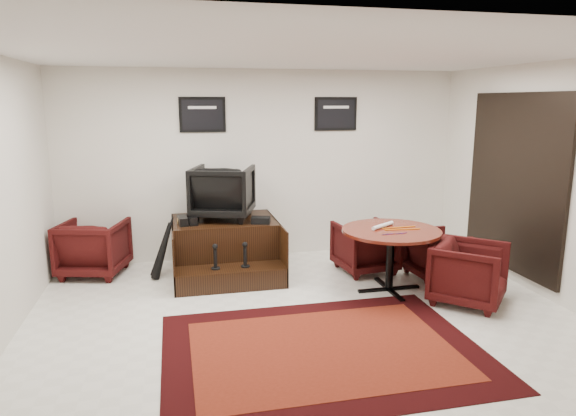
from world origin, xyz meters
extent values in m
plane|color=silver|center=(0.00, 0.00, 0.00)|extent=(6.00, 6.00, 0.00)
cube|color=beige|center=(0.00, 2.50, 1.40)|extent=(6.00, 0.02, 2.80)
cube|color=beige|center=(0.00, -2.50, 1.40)|extent=(6.00, 0.02, 2.80)
cube|color=beige|center=(3.00, 0.00, 1.40)|extent=(0.02, 5.00, 2.80)
cube|color=white|center=(0.00, 0.00, 2.80)|extent=(6.00, 5.00, 0.02)
cube|color=black|center=(2.97, 0.70, 1.30)|extent=(0.05, 1.90, 2.30)
cube|color=black|center=(2.96, 0.70, 1.30)|extent=(0.02, 1.72, 2.12)
cube|color=black|center=(2.97, 0.70, 1.30)|extent=(0.03, 0.05, 2.12)
cube|color=black|center=(-0.90, 2.48, 2.15)|extent=(0.66, 0.03, 0.50)
cube|color=black|center=(-0.90, 2.46, 2.15)|extent=(0.58, 0.01, 0.42)
cube|color=silver|center=(-0.90, 2.46, 2.25)|extent=(0.40, 0.00, 0.04)
cube|color=black|center=(1.10, 2.48, 2.15)|extent=(0.66, 0.03, 0.50)
cube|color=black|center=(1.10, 2.46, 2.15)|extent=(0.58, 0.01, 0.42)
cube|color=silver|center=(1.10, 2.46, 2.25)|extent=(0.40, 0.00, 0.04)
cube|color=black|center=(-0.02, -0.72, 0.00)|extent=(3.01, 2.26, 0.01)
cube|color=#58180C|center=(-0.02, -0.72, 0.01)|extent=(2.48, 1.72, 0.01)
cube|color=black|center=(-0.69, 1.90, 0.37)|extent=(1.41, 1.05, 0.73)
cube|color=black|center=(-0.69, 1.16, 0.13)|extent=(1.41, 0.42, 0.26)
cube|color=black|center=(-1.39, 1.69, 0.37)|extent=(0.02, 1.47, 0.73)
cube|color=black|center=(0.01, 1.69, 0.37)|extent=(0.02, 1.47, 0.73)
cylinder|color=black|center=(-0.88, 1.16, 0.27)|extent=(0.11, 0.11, 0.02)
cylinder|color=black|center=(-0.88, 1.16, 0.40)|extent=(0.04, 0.04, 0.24)
sphere|color=black|center=(-0.88, 1.16, 0.56)|extent=(0.07, 0.07, 0.07)
cylinder|color=black|center=(-0.50, 1.16, 0.27)|extent=(0.11, 0.11, 0.02)
cylinder|color=black|center=(-0.50, 1.16, 0.40)|extent=(0.04, 0.04, 0.24)
sphere|color=black|center=(-0.50, 1.16, 0.56)|extent=(0.07, 0.07, 0.07)
imported|color=black|center=(-0.69, 1.95, 1.14)|extent=(0.99, 0.95, 0.82)
cube|color=black|center=(-1.25, 1.70, 0.79)|extent=(0.14, 0.30, 0.11)
cube|color=black|center=(-1.13, 1.71, 0.79)|extent=(0.14, 0.30, 0.11)
cube|color=black|center=(-0.23, 1.55, 0.78)|extent=(0.29, 0.23, 0.09)
imported|color=black|center=(-2.45, 2.10, 0.42)|extent=(0.98, 0.94, 0.83)
cylinder|color=#4B130A|center=(1.24, 0.63, 0.77)|extent=(1.21, 1.21, 0.04)
cylinder|color=black|center=(1.24, 0.63, 0.40)|extent=(0.10, 0.10, 0.71)
cube|color=black|center=(1.24, 0.63, 0.02)|extent=(0.81, 0.06, 0.03)
cube|color=black|center=(1.24, 0.63, 0.02)|extent=(0.06, 0.81, 0.03)
imported|color=black|center=(1.22, 1.42, 0.38)|extent=(0.83, 0.79, 0.77)
imported|color=black|center=(2.06, 0.97, 0.35)|extent=(0.69, 0.73, 0.70)
imported|color=black|center=(1.98, 0.05, 0.40)|extent=(1.07, 1.07, 0.80)
cylinder|color=silver|center=(1.18, 0.74, 0.82)|extent=(0.38, 0.28, 0.05)
cylinder|color=#D2690B|center=(1.37, 0.58, 0.80)|extent=(0.45, 0.05, 0.01)
cylinder|color=#D2690B|center=(1.37, 0.68, 0.80)|extent=(0.45, 0.04, 0.01)
cylinder|color=#4C1933|center=(1.07, 0.41, 0.80)|extent=(0.10, 0.04, 0.01)
cylinder|color=#4C1933|center=(1.13, 0.41, 0.80)|extent=(0.10, 0.04, 0.01)
cylinder|color=#4C1933|center=(1.19, 0.41, 0.80)|extent=(0.10, 0.04, 0.01)
cylinder|color=#4C1933|center=(1.25, 0.41, 0.80)|extent=(0.10, 0.04, 0.01)
cylinder|color=#4C1933|center=(1.31, 0.41, 0.80)|extent=(0.10, 0.04, 0.01)
camera|label=1|loc=(-1.35, -5.06, 2.34)|focal=32.00mm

